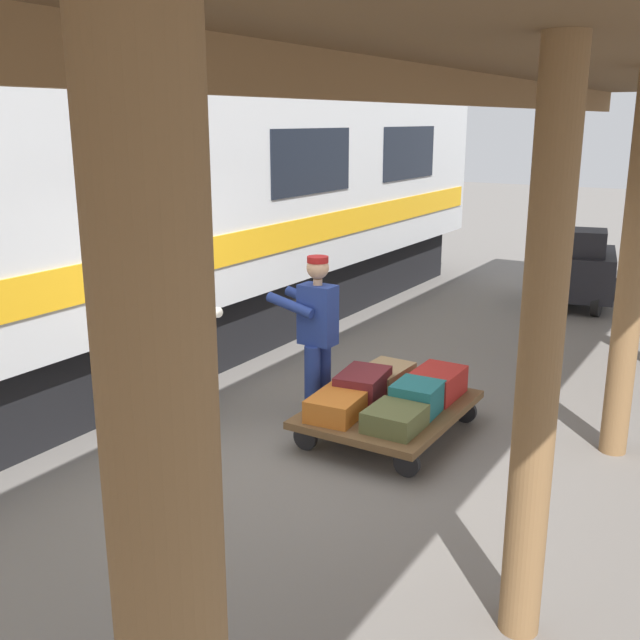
# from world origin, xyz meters

# --- Properties ---
(ground_plane) EXTENTS (60.00, 60.00, 0.00)m
(ground_plane) POSITION_xyz_m (0.00, 0.00, 0.00)
(ground_plane) COLOR slate
(platform_canopy) EXTENTS (3.20, 15.34, 3.56)m
(platform_canopy) POSITION_xyz_m (-1.96, 0.00, 3.25)
(platform_canopy) COLOR brown
(platform_canopy) RESTS_ON ground_plane
(train_car) EXTENTS (3.02, 17.16, 4.00)m
(train_car) POSITION_xyz_m (3.73, -0.00, 2.06)
(train_car) COLOR silver
(train_car) RESTS_ON ground_plane
(luggage_cart) EXTENTS (1.29, 1.74, 0.31)m
(luggage_cart) POSITION_xyz_m (-0.09, -0.69, 0.26)
(luggage_cart) COLOR brown
(luggage_cart) RESTS_ON ground_plane
(suitcase_red_plastic) EXTENTS (0.43, 0.60, 0.27)m
(suitcase_red_plastic) POSITION_xyz_m (-0.38, -1.17, 0.44)
(suitcase_red_plastic) COLOR #AD231E
(suitcase_red_plastic) RESTS_ON luggage_cart
(suitcase_orange_carryall) EXTENTS (0.48, 0.66, 0.21)m
(suitcase_orange_carryall) POSITION_xyz_m (0.20, -0.21, 0.41)
(suitcase_orange_carryall) COLOR #CC6B23
(suitcase_orange_carryall) RESTS_ON luggage_cart
(suitcase_tan_vintage) EXTENTS (0.44, 0.65, 0.20)m
(suitcase_tan_vintage) POSITION_xyz_m (0.20, -1.17, 0.41)
(suitcase_tan_vintage) COLOR tan
(suitcase_tan_vintage) RESTS_ON luggage_cart
(suitcase_teal_softside) EXTENTS (0.44, 0.46, 0.28)m
(suitcase_teal_softside) POSITION_xyz_m (-0.38, -0.69, 0.45)
(suitcase_teal_softside) COLOR #1E666B
(suitcase_teal_softside) RESTS_ON luggage_cart
(suitcase_maroon_trunk) EXTENTS (0.49, 0.65, 0.29)m
(suitcase_maroon_trunk) POSITION_xyz_m (0.20, -0.69, 0.45)
(suitcase_maroon_trunk) COLOR maroon
(suitcase_maroon_trunk) RESTS_ON luggage_cart
(suitcase_olive_duffel) EXTENTS (0.47, 0.51, 0.19)m
(suitcase_olive_duffel) POSITION_xyz_m (-0.38, -0.21, 0.41)
(suitcase_olive_duffel) COLOR brown
(suitcase_olive_duffel) RESTS_ON luggage_cart
(porter_in_overalls) EXTENTS (0.67, 0.43, 1.70)m
(porter_in_overalls) POSITION_xyz_m (0.71, -0.64, 0.93)
(porter_in_overalls) COLOR navy
(porter_in_overalls) RESTS_ON ground_plane
(porter_by_door) EXTENTS (0.74, 0.59, 1.70)m
(porter_by_door) POSITION_xyz_m (1.69, 0.24, 0.93)
(porter_by_door) COLOR #332D28
(porter_by_door) RESTS_ON ground_plane
(baggage_tug) EXTENTS (1.42, 1.89, 1.30)m
(baggage_tug) POSITION_xyz_m (-0.39, -6.98, 0.63)
(baggage_tug) COLOR black
(baggage_tug) RESTS_ON ground_plane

